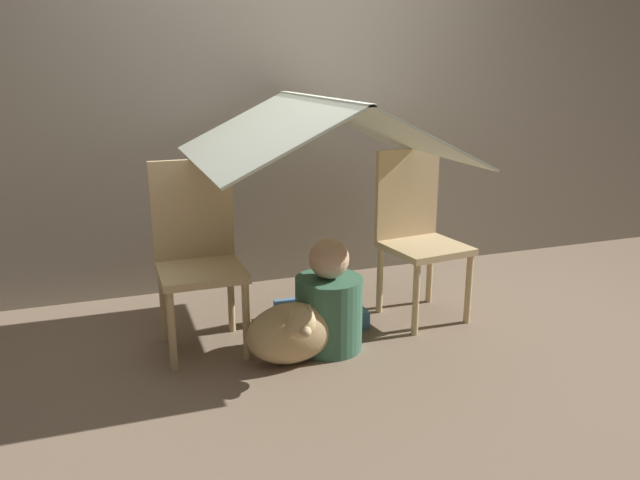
{
  "coord_description": "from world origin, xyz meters",
  "views": [
    {
      "loc": [
        -1.03,
        -2.74,
        1.39
      ],
      "look_at": [
        0.0,
        0.15,
        0.51
      ],
      "focal_mm": 35.0,
      "sensor_mm": 36.0,
      "label": 1
    }
  ],
  "objects": [
    {
      "name": "sheet_canopy",
      "position": [
        0.0,
        0.15,
        1.08
      ],
      "size": [
        1.23,
        1.23,
        0.31
      ],
      "color": "silver"
    },
    {
      "name": "floor_cushion",
      "position": [
        0.04,
        0.26,
        0.05
      ],
      "size": [
        0.44,
        0.35,
        0.1
      ],
      "color": "#4C7FB2",
      "rests_on": "ground_plane"
    },
    {
      "name": "chair_left",
      "position": [
        -0.61,
        0.23,
        0.5
      ],
      "size": [
        0.41,
        0.41,
        0.93
      ],
      "rotation": [
        0.0,
        0.0,
        0.0
      ],
      "color": "#D1B27F",
      "rests_on": "ground_plane"
    },
    {
      "name": "dog",
      "position": [
        -0.25,
        -0.15,
        0.16
      ],
      "size": [
        0.43,
        0.37,
        0.36
      ],
      "color": "tan",
      "rests_on": "ground_plane"
    },
    {
      "name": "chair_right",
      "position": [
        0.6,
        0.23,
        0.5
      ],
      "size": [
        0.45,
        0.45,
        0.93
      ],
      "rotation": [
        0.0,
        0.0,
        0.13
      ],
      "color": "#D1B27F",
      "rests_on": "ground_plane"
    },
    {
      "name": "person_front",
      "position": [
        -0.02,
        -0.04,
        0.23
      ],
      "size": [
        0.33,
        0.33,
        0.57
      ],
      "color": "#38664C",
      "rests_on": "ground_plane"
    },
    {
      "name": "wall_back",
      "position": [
        0.0,
        1.06,
        1.25
      ],
      "size": [
        7.0,
        0.05,
        2.5
      ],
      "color": "gray",
      "rests_on": "ground_plane"
    },
    {
      "name": "ground_plane",
      "position": [
        0.0,
        0.0,
        0.0
      ],
      "size": [
        8.8,
        8.8,
        0.0
      ],
      "primitive_type": "plane",
      "color": "#7A6651"
    }
  ]
}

